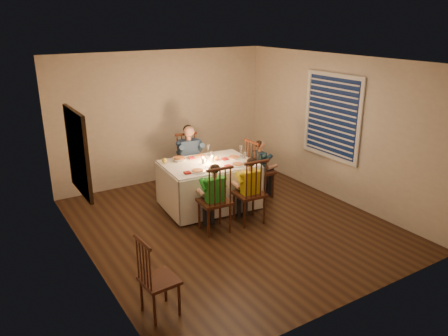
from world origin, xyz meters
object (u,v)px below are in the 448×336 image
chair_near_left (215,230)px  chair_near_right (249,221)px  child_green (215,230)px  child_teal (259,196)px  chair_end (259,196)px  serving_bowl (179,159)px  chair_adult (190,191)px  dining_table (209,176)px  chair_extra (161,312)px  adult (190,191)px  child_yellow (249,221)px

chair_near_left → chair_near_right: 0.64m
child_green → child_teal: (1.42, 0.75, 0.00)m
chair_end → child_teal: size_ratio=1.02×
chair_near_right → serving_bowl: (-0.63, 1.23, 0.85)m
chair_end → child_green: child_green is taller
chair_adult → dining_table: bearing=-84.2°
child_green → chair_extra: bearing=47.2°
chair_adult → adult: size_ratio=0.86×
chair_near_left → chair_extra: bearing=47.2°
chair_near_left → chair_near_right: size_ratio=1.00×
child_teal → serving_bowl: size_ratio=4.70×
chair_near_left → chair_end: size_ratio=1.00×
chair_adult → chair_near_left: bearing=-95.0°
chair_adult → chair_near_right: 1.71m
chair_adult → chair_near_left: same height
dining_table → chair_adult: (0.06, 0.82, -0.58)m
chair_near_right → dining_table: bearing=-69.8°
chair_end → chair_extra: size_ratio=1.14×
chair_end → serving_bowl: 1.71m
child_teal → child_yellow: bearing=133.4°
child_yellow → child_teal: (0.78, 0.78, 0.00)m
child_yellow → child_teal: bearing=-131.0°
adult → serving_bowl: (-0.44, -0.47, 0.85)m
chair_near_left → chair_adult: bearing=-100.2°
chair_adult → chair_near_right: bearing=-73.6°
chair_extra → chair_end: bearing=-57.4°
chair_near_right → adult: bearing=-79.3°
chair_extra → child_teal: child_teal is taller
dining_table → chair_near_right: 1.08m
chair_end → child_teal: chair_end is taller
child_yellow → adult: bearing=-79.3°
chair_end → adult: 1.34m
chair_near_right → chair_end: bearing=-131.0°
adult → child_teal: (0.97, -0.92, 0.00)m
chair_near_left → chair_end: same height
adult → child_teal: adult is taller
chair_near_right → child_teal: size_ratio=1.02×
serving_bowl → chair_adult: bearing=46.7°
serving_bowl → chair_end: bearing=-17.9°
chair_near_left → chair_end: 1.60m
chair_adult → chair_extra: (-2.01, -3.09, 0.00)m
chair_adult → child_yellow: size_ratio=1.00×
adult → child_teal: 1.34m
child_teal → dining_table: bearing=83.0°
chair_adult → serving_bowl: serving_bowl is taller
chair_end → chair_extra: (-2.98, -2.17, 0.00)m
chair_adult → adult: adult is taller
dining_table → chair_extra: bearing=-126.1°
chair_near_left → serving_bowl: bearing=-85.5°
dining_table → child_yellow: 1.08m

